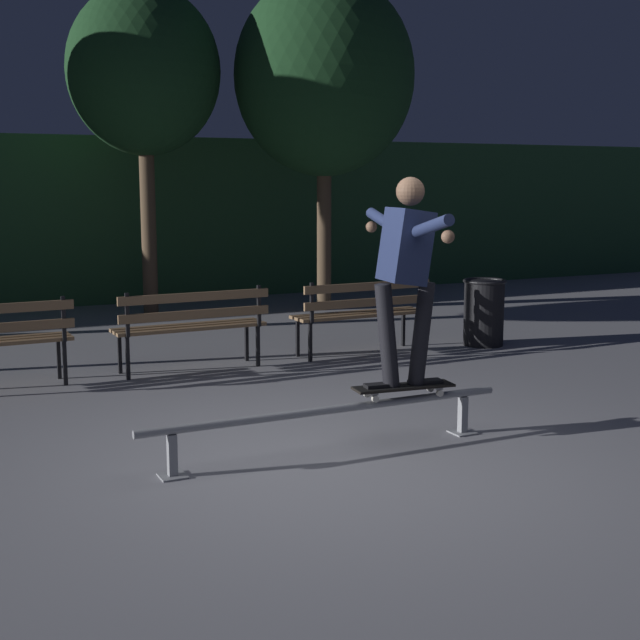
# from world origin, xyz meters

# --- Properties ---
(ground_plane) EXTENTS (90.00, 90.00, 0.00)m
(ground_plane) POSITION_xyz_m (0.00, 0.00, 0.00)
(ground_plane) COLOR gray
(hedge_backdrop) EXTENTS (24.00, 1.20, 2.67)m
(hedge_backdrop) POSITION_xyz_m (0.00, 9.16, 1.33)
(hedge_backdrop) COLOR #2D5B33
(hedge_backdrop) RESTS_ON ground
(grind_rail) EXTENTS (2.87, 0.18, 0.35)m
(grind_rail) POSITION_xyz_m (0.00, 0.09, 0.28)
(grind_rail) COLOR gray
(grind_rail) RESTS_ON ground
(skateboard) EXTENTS (0.80, 0.29, 0.09)m
(skateboard) POSITION_xyz_m (0.63, 0.09, 0.43)
(skateboard) COLOR black
(skateboard) RESTS_ON grind_rail
(skateboarder) EXTENTS (0.63, 1.40, 1.56)m
(skateboarder) POSITION_xyz_m (0.63, 0.09, 1.36)
(skateboarder) COLOR black
(skateboarder) RESTS_ON skateboard
(park_bench_left_center) EXTENTS (1.61, 0.44, 0.88)m
(park_bench_left_center) POSITION_xyz_m (-0.05, 3.19, 0.54)
(park_bench_left_center) COLOR black
(park_bench_left_center) RESTS_ON ground
(park_bench_right_center) EXTENTS (1.61, 0.44, 0.88)m
(park_bench_right_center) POSITION_xyz_m (1.97, 3.19, 0.54)
(park_bench_right_center) COLOR black
(park_bench_right_center) RESTS_ON ground
(tree_behind_benches) EXTENTS (2.18, 2.18, 4.72)m
(tree_behind_benches) POSITION_xyz_m (0.59, 7.24, 3.50)
(tree_behind_benches) COLOR brown
(tree_behind_benches) RESTS_ON ground
(tree_far_right) EXTENTS (2.68, 2.68, 4.98)m
(tree_far_right) POSITION_xyz_m (3.14, 6.58, 3.49)
(tree_far_right) COLOR brown
(tree_far_right) RESTS_ON ground
(trash_can) EXTENTS (0.52, 0.52, 0.80)m
(trash_can) POSITION_xyz_m (3.57, 3.07, 0.41)
(trash_can) COLOR black
(trash_can) RESTS_ON ground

